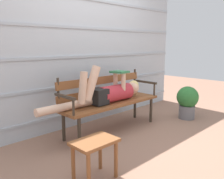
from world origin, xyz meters
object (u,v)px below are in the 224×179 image
object	(u,v)px
park_bench	(109,98)
potted_plant	(187,101)
footstool	(95,149)
reclining_person	(109,92)

from	to	relation	value
park_bench	potted_plant	size ratio (longest dim) A/B	2.96
potted_plant	park_bench	bearing A→B (deg)	157.28
potted_plant	footstool	bearing A→B (deg)	-172.04
footstool	potted_plant	xyz separation A→B (m)	(2.34, 0.33, 0.00)
park_bench	footstool	world-z (taller)	park_bench
footstool	reclining_person	bearing A→B (deg)	40.31
reclining_person	footstool	bearing A→B (deg)	-139.69
footstool	potted_plant	bearing A→B (deg)	7.96
footstool	potted_plant	distance (m)	2.36
reclining_person	potted_plant	world-z (taller)	reclining_person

